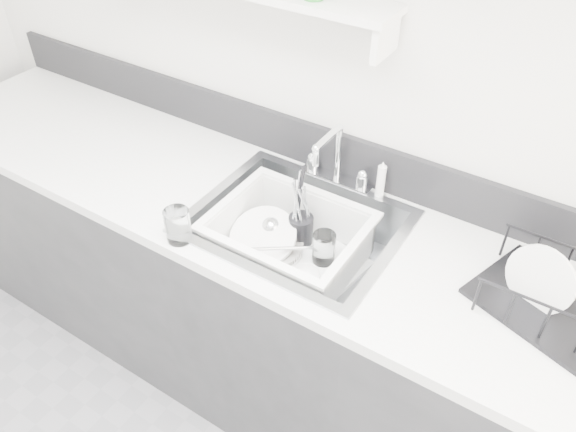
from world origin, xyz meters
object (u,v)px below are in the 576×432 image
Objects in this scene: counter_run at (295,317)px; wash_tub at (288,241)px; sink at (296,243)px; dish_rack at (557,292)px.

wash_tub reaches higher than counter_run.
dish_rack reaches higher than sink.
counter_run is at bearing 43.60° from wash_tub.
sink is 0.03m from wash_tub.
counter_run is 0.92m from dish_rack.
sink reaches higher than counter_run.
wash_tub is (-0.02, -0.02, 0.01)m from sink.
wash_tub is at bearing -155.24° from dish_rack.
counter_run is at bearing -156.48° from dish_rack.
wash_tub is at bearing -136.40° from counter_run.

